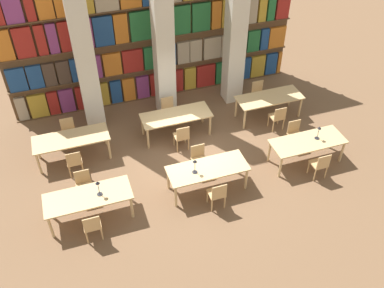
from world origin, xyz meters
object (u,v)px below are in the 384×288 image
at_px(pillar_left, 81,41).
at_px(chair_3, 199,159).
at_px(chair_5, 295,134).
at_px(chair_8, 182,136).
at_px(reading_table_4, 176,117).
at_px(desk_lamp_1, 195,164).
at_px(chair_4, 320,164).
at_px(chair_0, 92,225).
at_px(chair_9, 168,110).
at_px(reading_table_0, 88,198).
at_px(desk_lamp_2, 319,131).
at_px(reading_table_2, 308,143).
at_px(reading_table_1, 208,170).
at_px(pillar_right, 237,18).
at_px(desk_lamp_0, 98,186).
at_px(chair_11, 258,93).
at_px(reading_table_3, 71,140).
at_px(chair_2, 217,194).
at_px(pillar_center, 163,29).
at_px(chair_10, 278,117).
at_px(chair_6, 74,161).
at_px(chair_1, 84,185).
at_px(reading_table_5, 269,99).
at_px(chair_7, 69,131).

xyz_separation_m(pillar_left, chair_3, (2.44, -3.15, -2.51)).
relative_size(chair_5, chair_8, 1.00).
xyz_separation_m(chair_5, reading_table_4, (-3.23, 1.69, 0.21)).
xyz_separation_m(pillar_left, chair_8, (2.29, -2.05, -2.51)).
distance_m(desk_lamp_1, chair_4, 3.59).
xyz_separation_m(chair_0, chair_9, (3.06, 3.93, 0.00)).
height_order(reading_table_0, desk_lamp_2, desk_lamp_2).
bearing_deg(reading_table_0, chair_5, 7.44).
bearing_deg(reading_table_2, reading_table_1, -177.79).
bearing_deg(chair_9, chair_5, 143.71).
bearing_deg(chair_5, pillar_right, -75.36).
xyz_separation_m(desk_lamp_0, chair_4, (5.99, -0.56, -0.60)).
bearing_deg(chair_11, reading_table_3, 6.70).
height_order(chair_2, chair_9, same).
height_order(pillar_center, chair_11, pillar_center).
xyz_separation_m(desk_lamp_0, chair_10, (5.90, 1.79, -0.60)).
bearing_deg(chair_6, desk_lamp_0, -75.22).
bearing_deg(reading_table_3, pillar_right, 14.19).
bearing_deg(chair_3, desk_lamp_2, 170.41).
height_order(chair_1, chair_2, same).
bearing_deg(chair_5, chair_4, 90.00).
relative_size(pillar_right, desk_lamp_2, 13.97).
relative_size(chair_8, reading_table_5, 0.41).
height_order(pillar_right, chair_9, pillar_right).
xyz_separation_m(desk_lamp_0, chair_5, (5.99, 0.86, -0.60)).
distance_m(chair_1, reading_table_3, 1.73).
bearing_deg(reading_table_0, chair_6, 95.52).
distance_m(pillar_right, chair_0, 7.60).
xyz_separation_m(chair_4, reading_table_5, (-0.07, 3.06, 0.21)).
bearing_deg(chair_0, desk_lamp_2, 7.25).
distance_m(reading_table_0, reading_table_3, 2.43).
bearing_deg(pillar_center, reading_table_2, -49.85).
height_order(reading_table_2, chair_10, chair_10).
bearing_deg(pillar_left, chair_4, -38.67).
bearing_deg(desk_lamp_2, chair_2, -165.94).
bearing_deg(pillar_left, reading_table_2, -34.02).
bearing_deg(chair_5, desk_lamp_0, 8.20).
relative_size(reading_table_2, chair_5, 2.43).
bearing_deg(chair_3, pillar_center, -88.88).
relative_size(pillar_left, chair_4, 6.73).
bearing_deg(desk_lamp_2, chair_9, 138.90).
height_order(desk_lamp_1, reading_table_4, desk_lamp_1).
bearing_deg(chair_10, pillar_center, 145.68).
distance_m(chair_0, reading_table_2, 6.36).
bearing_deg(chair_7, reading_table_2, 154.83).
distance_m(chair_6, chair_7, 1.42).
relative_size(pillar_center, reading_table_2, 2.77).
bearing_deg(pillar_left, reading_table_0, -100.77).
relative_size(desk_lamp_1, chair_7, 0.50).
relative_size(desk_lamp_1, desk_lamp_2, 1.03).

